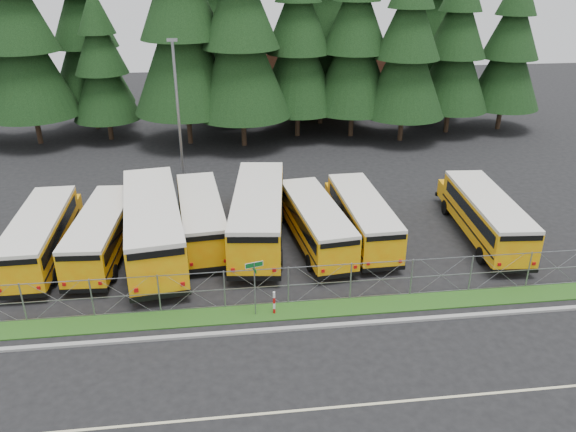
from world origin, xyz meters
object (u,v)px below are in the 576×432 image
(bus_5, at_px, (314,223))
(striped_bollard, at_px, (274,303))
(bus_1, at_px, (104,233))
(bus_6, at_px, (361,218))
(street_sign, at_px, (255,277))
(bus_2, at_px, (153,225))
(bus_east, at_px, (484,217))
(bus_4, at_px, (259,214))
(bus_0, at_px, (43,236))
(light_standard, at_px, (178,107))
(bus_3, at_px, (201,218))

(bus_5, xyz_separation_m, striped_bollard, (-2.97, -6.73, -0.70))
(bus_1, xyz_separation_m, bus_5, (11.68, -0.13, -0.00))
(bus_5, height_order, bus_6, bus_6)
(street_sign, bearing_deg, bus_5, 60.27)
(bus_2, relative_size, bus_east, 1.19)
(bus_4, bearing_deg, bus_6, 1.23)
(bus_2, bearing_deg, bus_0, 172.50)
(light_standard, bearing_deg, bus_0, -122.47)
(bus_5, height_order, street_sign, street_sign)
(bus_4, height_order, striped_bollard, bus_4)
(bus_0, relative_size, bus_2, 0.82)
(bus_0, distance_m, street_sign, 13.00)
(bus_4, bearing_deg, striped_bollard, -82.15)
(bus_5, distance_m, bus_east, 9.90)
(bus_1, xyz_separation_m, light_standard, (3.74, 10.87, 4.20))
(bus_3, bearing_deg, bus_east, -12.23)
(bus_2, bearing_deg, street_sign, -60.96)
(bus_1, distance_m, street_sign, 10.44)
(bus_5, bearing_deg, light_standard, 119.21)
(bus_5, relative_size, light_standard, 0.98)
(bus_1, height_order, bus_6, bus_6)
(bus_4, distance_m, bus_6, 5.94)
(striped_bollard, distance_m, light_standard, 19.06)
(bus_2, xyz_separation_m, light_standard, (1.06, 10.88, 3.87))
(bus_1, height_order, bus_3, bus_3)
(bus_6, bearing_deg, light_standard, 133.69)
(striped_bollard, bearing_deg, bus_4, 90.88)
(bus_6, bearing_deg, bus_5, -173.18)
(bus_3, bearing_deg, striped_bollard, -72.75)
(bus_0, relative_size, bus_5, 1.03)
(bus_5, xyz_separation_m, street_sign, (-3.84, -6.73, 0.74))
(bus_2, bearing_deg, bus_3, 20.24)
(bus_0, distance_m, bus_6, 17.70)
(bus_4, height_order, bus_east, bus_4)
(bus_2, xyz_separation_m, striped_bollard, (6.02, -6.86, -1.03))
(bus_5, bearing_deg, bus_4, 155.19)
(bus_2, distance_m, bus_4, 5.97)
(bus_4, xyz_separation_m, bus_6, (5.90, -0.59, -0.26))
(bus_0, distance_m, bus_east, 24.78)
(bus_6, distance_m, striped_bollard, 9.23)
(bus_3, distance_m, bus_6, 9.30)
(bus_0, xyz_separation_m, bus_5, (14.89, -0.08, -0.04))
(bus_3, height_order, striped_bollard, bus_3)
(bus_6, distance_m, street_sign, 9.79)
(bus_5, bearing_deg, striped_bollard, -120.43)
(bus_2, relative_size, bus_6, 1.25)
(striped_bollard, bearing_deg, bus_east, 26.11)
(bus_2, bearing_deg, bus_6, -6.47)
(bus_6, bearing_deg, bus_4, 172.50)
(bus_0, relative_size, bus_1, 1.03)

